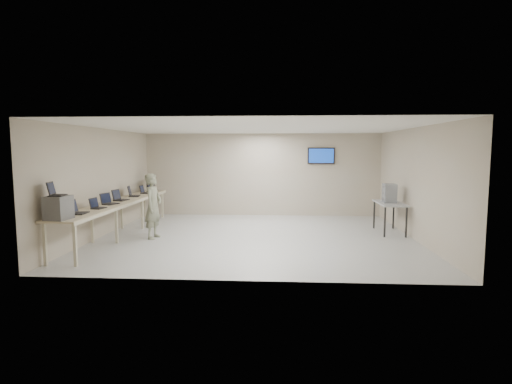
# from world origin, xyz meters

# --- Properties ---
(room) EXTENTS (8.01, 7.01, 2.81)m
(room) POSITION_xyz_m (0.03, 0.06, 1.41)
(room) COLOR beige
(room) RESTS_ON ground
(workbench) EXTENTS (0.76, 6.00, 0.90)m
(workbench) POSITION_xyz_m (-3.59, 0.00, 0.83)
(workbench) COLOR #C3BC8C
(workbench) RESTS_ON ground
(equipment_box) EXTENTS (0.43, 0.48, 0.46)m
(equipment_box) POSITION_xyz_m (-3.65, -2.75, 1.13)
(equipment_box) COLOR #5D5D5E
(equipment_box) RESTS_ON workbench
(laptop_on_box) EXTENTS (0.35, 0.39, 0.27)m
(laptop_on_box) POSITION_xyz_m (-3.70, -2.75, 1.43)
(laptop_on_box) COLOR black
(laptop_on_box) RESTS_ON equipment_box
(laptop_0) EXTENTS (0.34, 0.40, 0.30)m
(laptop_0) POSITION_xyz_m (-3.66, -2.05, 0.98)
(laptop_0) COLOR black
(laptop_0) RESTS_ON workbench
(laptop_1) EXTENTS (0.31, 0.35, 0.25)m
(laptop_1) POSITION_xyz_m (-3.59, -1.28, 0.96)
(laptop_1) COLOR black
(laptop_1) RESTS_ON workbench
(laptop_2) EXTENTS (0.40, 0.43, 0.28)m
(laptop_2) POSITION_xyz_m (-3.62, -0.56, 0.97)
(laptop_2) COLOR black
(laptop_2) RESTS_ON workbench
(laptop_3) EXTENTS (0.36, 0.42, 0.30)m
(laptop_3) POSITION_xyz_m (-3.66, 0.19, 0.98)
(laptop_3) COLOR black
(laptop_3) RESTS_ON workbench
(laptop_4) EXTENTS (0.40, 0.45, 0.31)m
(laptop_4) POSITION_xyz_m (-3.66, 1.14, 0.98)
(laptop_4) COLOR black
(laptop_4) RESTS_ON workbench
(laptop_5) EXTENTS (0.28, 0.34, 0.26)m
(laptop_5) POSITION_xyz_m (-3.59, 1.95, 0.97)
(laptop_5) COLOR black
(laptop_5) RESTS_ON workbench
(monitor_near) EXTENTS (0.20, 0.44, 0.44)m
(monitor_near) POSITION_xyz_m (-3.60, 2.49, 1.16)
(monitor_near) COLOR black
(monitor_near) RESTS_ON workbench
(monitor_far) EXTENTS (0.21, 0.48, 0.47)m
(monitor_far) POSITION_xyz_m (-3.60, 2.75, 1.19)
(monitor_far) COLOR black
(monitor_far) RESTS_ON workbench
(soldier) EXTENTS (0.47, 0.65, 1.65)m
(soldier) POSITION_xyz_m (-2.58, -0.30, 0.83)
(soldier) COLOR slate
(soldier) RESTS_ON ground
(side_table) EXTENTS (0.64, 1.38, 0.83)m
(side_table) POSITION_xyz_m (3.60, 0.77, 0.75)
(side_table) COLOR #A7A7A7
(side_table) RESTS_ON ground
(storage_bins) EXTENTS (0.32, 0.36, 0.51)m
(storage_bins) POSITION_xyz_m (3.58, 0.77, 1.08)
(storage_bins) COLOR gray
(storage_bins) RESTS_ON side_table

